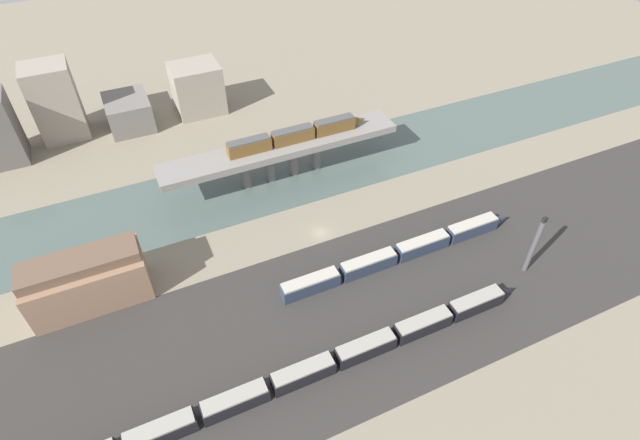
# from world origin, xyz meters

# --- Properties ---
(ground_plane) EXTENTS (400.00, 400.00, 0.00)m
(ground_plane) POSITION_xyz_m (0.00, 0.00, 0.00)
(ground_plane) COLOR gray
(railbed_yard) EXTENTS (280.00, 42.00, 0.01)m
(railbed_yard) POSITION_xyz_m (0.00, -24.00, 0.00)
(railbed_yard) COLOR #33302D
(railbed_yard) RESTS_ON ground
(river_water) EXTENTS (320.00, 26.65, 0.01)m
(river_water) POSITION_xyz_m (0.00, 24.39, 0.00)
(river_water) COLOR #4C5B56
(river_water) RESTS_ON ground
(bridge) EXTENTS (63.42, 9.32, 10.21)m
(bridge) POSITION_xyz_m (-0.00, 24.39, 8.39)
(bridge) COLOR gray
(bridge) RESTS_ON ground
(train_on_bridge) EXTENTS (38.50, 2.97, 3.72)m
(train_on_bridge) POSITION_xyz_m (4.81, 24.39, 12.02)
(train_on_bridge) COLOR brown
(train_on_bridge) RESTS_ON bridge
(train_yard_near) EXTENTS (104.75, 3.17, 3.49)m
(train_yard_near) POSITION_xyz_m (-23.40, -33.22, 1.72)
(train_yard_near) COLOR black
(train_yard_near) RESTS_ON ground
(train_yard_mid) EXTENTS (58.86, 3.08, 3.61)m
(train_yard_mid) POSITION_xyz_m (13.34, -14.91, 1.76)
(train_yard_mid) COLOR #2D384C
(train_yard_mid) RESTS_ON ground
(warehouse_building) EXTENTS (22.99, 10.30, 12.15)m
(warehouse_building) POSITION_xyz_m (-50.86, 1.72, 5.78)
(warehouse_building) COLOR #937056
(warehouse_building) RESTS_ON ground
(signal_tower) EXTENTS (1.10, 1.10, 15.49)m
(signal_tower) POSITION_xyz_m (36.11, -29.22, 7.50)
(signal_tower) COLOR #4C4C51
(signal_tower) RESTS_ON ground
(city_block_left) EXTENTS (12.52, 11.18, 22.05)m
(city_block_left) POSITION_xyz_m (-51.07, 70.04, 11.03)
(city_block_left) COLOR gray
(city_block_left) RESTS_ON ground
(city_block_center) EXTENTS (12.55, 15.19, 9.10)m
(city_block_center) POSITION_xyz_m (-32.71, 67.46, 4.55)
(city_block_center) COLOR slate
(city_block_center) RESTS_ON ground
(city_block_right) EXTENTS (14.58, 12.22, 15.23)m
(city_block_right) POSITION_xyz_m (-11.11, 67.64, 7.62)
(city_block_right) COLOR gray
(city_block_right) RESTS_ON ground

